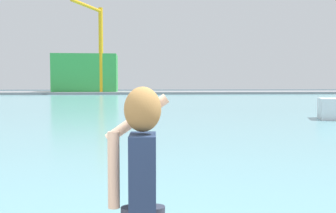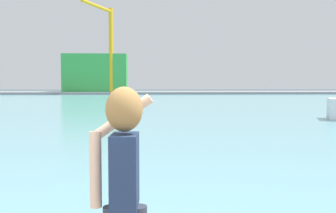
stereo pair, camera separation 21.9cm
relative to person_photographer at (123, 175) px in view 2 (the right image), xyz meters
name	(u,v)px [view 2 (the right image)]	position (x,y,z in m)	size (l,w,h in m)	color
ground_plane	(140,101)	(-0.42, 49.11, -1.66)	(220.00, 220.00, 0.00)	#334751
harbor_water	(141,101)	(-0.42, 51.11, -1.65)	(140.00, 100.00, 0.02)	#6BA8B2
far_shore_dock	(142,92)	(-0.42, 91.11, -1.39)	(140.00, 20.00, 0.54)	gray
person_photographer	(123,175)	(0.00, 0.00, 0.00)	(0.53, 0.55, 1.74)	#2D3342
warehouse_left	(96,73)	(-11.46, 89.49, 3.30)	(14.85, 8.26, 8.83)	green
port_crane	(108,40)	(-8.07, 84.34, 10.59)	(5.47, 12.16, 19.18)	yellow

